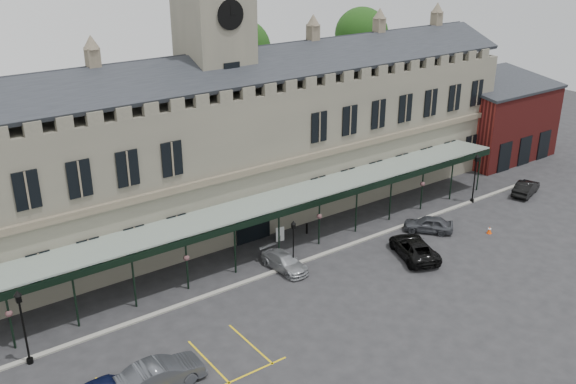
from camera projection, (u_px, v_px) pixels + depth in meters
ground at (338, 297)px, 45.15m from camera, size 140.00×140.00×0.00m
station_building at (220, 151)px, 54.57m from camera, size 60.00×10.36×17.30m
clock_tower at (216, 73)px, 52.10m from camera, size 5.60×5.60×24.80m
canopy at (277, 229)px, 49.81m from camera, size 50.00×4.10×4.30m
brick_annex at (497, 120)px, 71.72m from camera, size 12.40×8.36×9.23m
kerb at (292, 265)px, 49.24m from camera, size 60.00×0.40×0.12m
tree_behind_mid at (241, 51)px, 63.29m from camera, size 6.00×6.00×16.00m
tree_behind_right at (361, 36)px, 71.97m from camera, size 6.00×6.00×16.00m
lamp_post_left at (23, 321)px, 37.17m from camera, size 0.47×0.47×5.01m
lamp_post_mid at (293, 241)px, 47.82m from camera, size 0.39×0.39×4.09m
lamp_post_right at (475, 174)px, 59.59m from camera, size 0.46×0.46×4.84m
traffic_cone at (489, 230)px, 54.40m from camera, size 0.40×0.40×0.64m
sign_board at (280, 234)px, 52.95m from camera, size 0.73×0.20×1.26m
bollard_left at (235, 251)px, 50.62m from camera, size 0.16×0.16×0.89m
bollard_right at (307, 228)px, 54.33m from camera, size 0.17×0.17×0.94m
car_left_b at (160, 375)px, 36.01m from camera, size 5.11×1.90×1.67m
car_taxi at (284, 262)px, 48.57m from camera, size 2.06×4.49×1.27m
car_van at (414, 248)px, 50.42m from camera, size 4.36×6.00×1.52m
car_right_a at (428, 224)px, 54.58m from camera, size 3.98×4.21×1.41m
car_right_b at (526, 188)px, 62.18m from camera, size 4.52×2.72×1.41m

